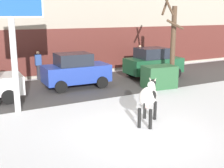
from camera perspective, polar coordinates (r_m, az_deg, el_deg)
name	(u,v)px	position (r m, az deg, el deg)	size (l,w,h in m)	color
ground_plane	(141,134)	(10.00, 5.67, -9.51)	(120.00, 120.00, 0.00)	white
road_strip	(67,88)	(16.04, -8.75, -0.79)	(60.00, 5.60, 0.01)	#423F3F
cow_holstein	(149,97)	(10.65, 7.09, -2.42)	(1.65, 1.61, 1.54)	silver
billboard	(10,2)	(11.92, -19.14, 14.75)	(2.53, 0.50, 5.56)	silver
car_blue_hatchback	(76,70)	(16.02, -7.05, 2.62)	(3.56, 2.03, 1.86)	#233D9E
car_darkgreen_hatchback	(153,63)	(18.65, 7.94, 4.10)	(3.56, 2.03, 1.86)	#194C2D
pedestrian_near_billboard	(38,65)	(18.40, -14.04, 3.55)	(0.36, 0.24, 1.73)	#282833
pedestrian_far_left	(140,57)	(21.45, 5.37, 5.23)	(0.36, 0.24, 1.73)	#282833
bare_tree_left_lot	(172,41)	(16.56, 11.58, 8.07)	(0.97, 1.44, 4.91)	#4C3828
dumpster	(159,77)	(16.02, 9.10, 1.37)	(1.70, 1.10, 1.20)	#285633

